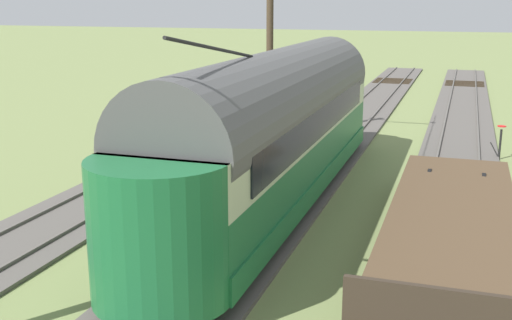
{
  "coord_description": "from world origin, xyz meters",
  "views": [
    {
      "loc": [
        -4.85,
        14.61,
        5.59
      ],
      "look_at": [
        0.21,
        -0.69,
        1.53
      ],
      "focal_mm": 44.55,
      "sensor_mm": 36.0,
      "label": 1
    }
  ],
  "objects_px": {
    "catenary_pole_foreground": "(272,40)",
    "switch_stand": "(500,140)",
    "vintage_streetcar": "(277,125)",
    "flatcar_adjacent": "(452,225)"
  },
  "relations": [
    {
      "from": "vintage_streetcar",
      "to": "switch_stand",
      "type": "distance_m",
      "value": 9.82
    },
    {
      "from": "catenary_pole_foreground",
      "to": "switch_stand",
      "type": "relative_size",
      "value": 6.3
    },
    {
      "from": "catenary_pole_foreground",
      "to": "vintage_streetcar",
      "type": "bearing_deg",
      "value": 107.93
    },
    {
      "from": "catenary_pole_foreground",
      "to": "switch_stand",
      "type": "distance_m",
      "value": 9.5
    },
    {
      "from": "vintage_streetcar",
      "to": "catenary_pole_foreground",
      "type": "distance_m",
      "value": 8.81
    },
    {
      "from": "catenary_pole_foreground",
      "to": "switch_stand",
      "type": "height_order",
      "value": "catenary_pole_foreground"
    },
    {
      "from": "vintage_streetcar",
      "to": "flatcar_adjacent",
      "type": "height_order",
      "value": "vintage_streetcar"
    },
    {
      "from": "vintage_streetcar",
      "to": "flatcar_adjacent",
      "type": "relative_size",
      "value": 1.48
    },
    {
      "from": "vintage_streetcar",
      "to": "flatcar_adjacent",
      "type": "distance_m",
      "value": 5.76
    },
    {
      "from": "vintage_streetcar",
      "to": "catenary_pole_foreground",
      "type": "bearing_deg",
      "value": -72.07
    }
  ]
}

